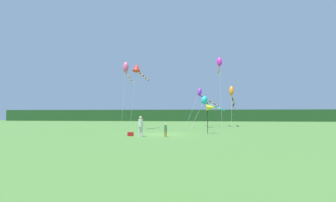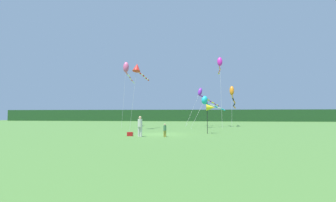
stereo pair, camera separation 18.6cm
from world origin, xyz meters
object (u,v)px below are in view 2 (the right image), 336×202
banner_flag_pole (210,108)px  kite_red (138,68)px  kite_purple (203,95)px  kite_rainbow (127,69)px  kite_magenta (220,63)px  kite_orange (232,94)px  kite_cyan (207,101)px  person_adult (140,125)px  cooler_box (130,134)px  person_child (165,130)px

banner_flag_pole → kite_red: (-9.20, 5.66, 5.42)m
kite_purple → kite_rainbow: kite_rainbow is taller
banner_flag_pole → kite_magenta: (2.31, 13.04, 7.44)m
kite_purple → kite_orange: (4.64, -1.63, -0.02)m
banner_flag_pole → kite_cyan: 11.45m
person_adult → kite_red: bearing=105.3°
person_adult → kite_cyan: (6.59, 15.69, 2.92)m
cooler_box → kite_cyan: size_ratio=0.07×
kite_rainbow → cooler_box: bearing=-72.3°
kite_red → kite_orange: kite_red is taller
kite_purple → kite_red: kite_red is taller
banner_flag_pole → kite_orange: 15.45m
cooler_box → kite_rainbow: 17.70m
person_adult → person_child: person_adult is taller
kite_cyan → kite_orange: kite_orange is taller
person_adult → kite_purple: (6.25, 20.51, 4.30)m
cooler_box → kite_rainbow: kite_rainbow is taller
cooler_box → kite_purple: bearing=69.8°
cooler_box → kite_purple: (7.32, 19.91, 5.15)m
kite_rainbow → kite_magenta: bearing=8.4°
cooler_box → kite_magenta: size_ratio=0.05×
cooler_box → kite_red: kite_red is taller
banner_flag_pole → person_child: bearing=-134.9°
kite_purple → kite_magenta: (2.54, -3.16, 4.78)m
banner_flag_pole → kite_orange: (4.42, 14.57, 2.64)m
kite_purple → kite_magenta: size_ratio=0.84×
person_child → cooler_box: person_child is taller
kite_magenta → person_child: bearing=-110.8°
person_child → kite_cyan: size_ratio=0.16×
person_child → banner_flag_pole: banner_flag_pole is taller
kite_red → person_child: bearing=-63.5°
person_child → kite_red: kite_red is taller
kite_red → kite_orange: 16.51m
kite_purple → kite_magenta: 6.26m
kite_cyan → kite_red: size_ratio=0.82×
banner_flag_pole → kite_orange: kite_orange is taller
cooler_box → kite_rainbow: size_ratio=0.05×
kite_magenta → kite_red: kite_magenta is taller
kite_purple → kite_cyan: size_ratio=1.29×
person_child → kite_rainbow: (-7.96, 15.14, 8.40)m
kite_purple → kite_magenta: bearing=-51.2°
cooler_box → kite_purple: 21.83m
cooler_box → kite_magenta: bearing=59.5°
person_adult → banner_flag_pole: bearing=33.6°
person_adult → cooler_box: 1.49m
kite_red → person_adult: bearing=-74.7°
person_adult → person_child: 2.26m
person_child → kite_orange: bearing=65.3°
kite_purple → kite_cyan: bearing=-86.0°
person_adult → kite_red: (-2.72, 9.97, 7.06)m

